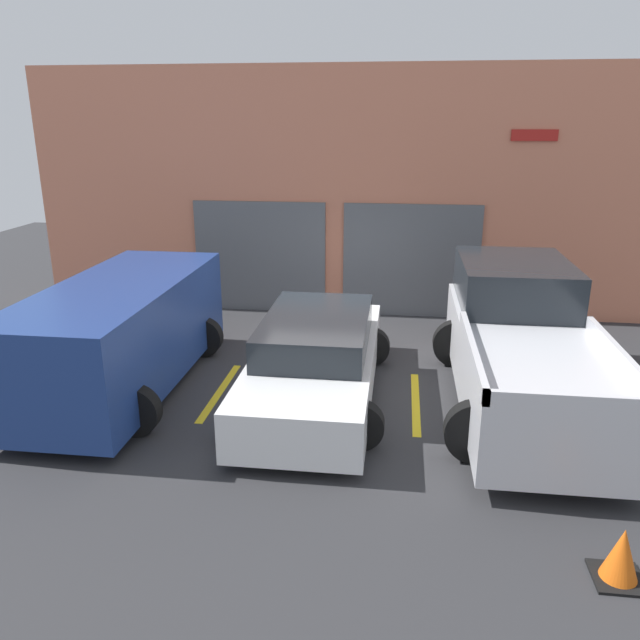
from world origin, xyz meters
The scene contains 10 objects.
ground_plane centered at (0.00, 0.00, 0.00)m, with size 28.00×28.00×0.00m, color #2D2D30.
shophouse_building centered at (0.00, 3.29, 2.56)m, with size 13.66×0.68×5.20m.
pickup_truck centered at (3.08, -1.21, 0.90)m, with size 2.47×5.23×1.94m.
sedan_white centered at (0.00, -1.48, 0.61)m, with size 2.20×4.77×1.29m.
sedan_side centered at (-3.08, -1.50, 0.93)m, with size 2.32×4.86×1.72m.
parking_stripe_far_left centered at (-4.61, -1.51, 0.00)m, with size 0.12×2.20×0.01m, color gold.
parking_stripe_left centered at (-1.54, -1.51, 0.00)m, with size 0.12×2.20×0.01m, color gold.
parking_stripe_centre centered at (1.54, -1.51, 0.00)m, with size 0.12×2.20×0.01m, color gold.
parking_stripe_right centered at (4.61, -1.51, 0.00)m, with size 0.12×2.20×0.01m, color gold.
traffic_cone centered at (3.36, -5.14, 0.25)m, with size 0.47×0.47×0.55m.
Camera 1 is at (1.20, -10.28, 4.12)m, focal length 35.00 mm.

